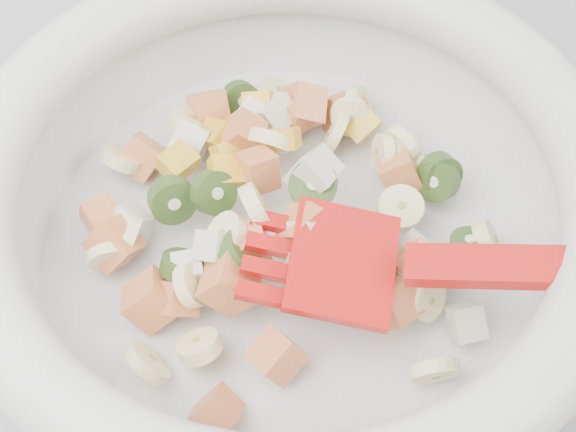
# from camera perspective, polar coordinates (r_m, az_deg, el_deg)

# --- Properties ---
(mixing_bowl) EXTENTS (0.46, 0.37, 0.11)m
(mixing_bowl) POSITION_cam_1_polar(r_m,az_deg,el_deg) (0.49, 0.04, 0.66)
(mixing_bowl) COLOR silver
(mixing_bowl) RESTS_ON counter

